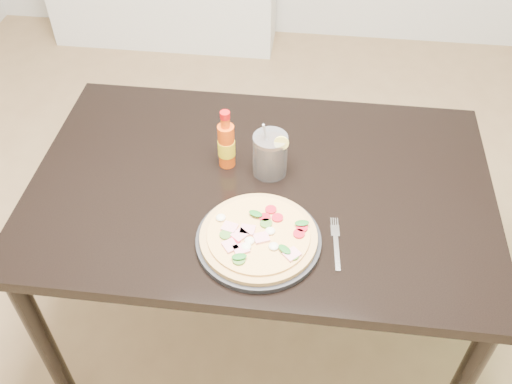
# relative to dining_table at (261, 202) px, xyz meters

# --- Properties ---
(floor) EXTENTS (4.50, 4.50, 0.00)m
(floor) POSITION_rel_dining_table_xyz_m (-0.05, -0.01, -0.67)
(floor) COLOR #9E7A51
(floor) RESTS_ON ground
(dining_table) EXTENTS (1.40, 0.90, 0.75)m
(dining_table) POSITION_rel_dining_table_xyz_m (0.00, 0.00, 0.00)
(dining_table) COLOR black
(dining_table) RESTS_ON ground
(plate) EXTENTS (0.34, 0.34, 0.02)m
(plate) POSITION_rel_dining_table_xyz_m (0.02, -0.23, 0.09)
(plate) COLOR black
(plate) RESTS_ON dining_table
(pizza) EXTENTS (0.32, 0.32, 0.03)m
(pizza) POSITION_rel_dining_table_xyz_m (0.02, -0.23, 0.11)
(pizza) COLOR tan
(pizza) RESTS_ON plate
(hot_sauce_bottle) EXTENTS (0.06, 0.06, 0.20)m
(hot_sauce_bottle) POSITION_rel_dining_table_xyz_m (-0.11, 0.07, 0.16)
(hot_sauce_bottle) COLOR #E24B0D
(hot_sauce_bottle) RESTS_ON dining_table
(cola_cup) EXTENTS (0.11, 0.10, 0.19)m
(cola_cup) POSITION_rel_dining_table_xyz_m (0.02, 0.06, 0.15)
(cola_cup) COLOR black
(cola_cup) RESTS_ON dining_table
(fork) EXTENTS (0.03, 0.19, 0.00)m
(fork) POSITION_rel_dining_table_xyz_m (0.23, -0.21, 0.09)
(fork) COLOR silver
(fork) RESTS_ON dining_table
(media_console) EXTENTS (1.40, 0.34, 0.50)m
(media_console) POSITION_rel_dining_table_xyz_m (-0.85, 2.06, -0.42)
(media_console) COLOR white
(media_console) RESTS_ON ground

